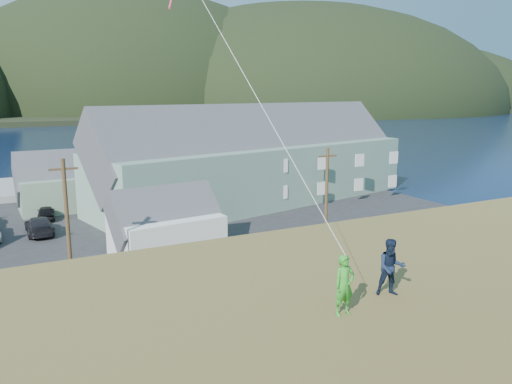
% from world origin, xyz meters
% --- Properties ---
extents(ground, '(900.00, 900.00, 0.00)m').
position_xyz_m(ground, '(0.00, 0.00, 0.00)').
color(ground, '#0A1638').
rests_on(ground, ground).
extents(grass_strip, '(110.00, 8.00, 0.10)m').
position_xyz_m(grass_strip, '(0.00, -2.00, 0.05)').
color(grass_strip, '#4C3D19').
rests_on(grass_strip, ground).
extents(waterfront_lot, '(72.00, 36.00, 0.12)m').
position_xyz_m(waterfront_lot, '(0.00, 17.00, 0.06)').
color(waterfront_lot, '#28282B').
rests_on(waterfront_lot, ground).
extents(wharf, '(26.00, 14.00, 0.90)m').
position_xyz_m(wharf, '(-6.00, 40.00, 0.45)').
color(wharf, gray).
rests_on(wharf, ground).
extents(far_shore, '(900.00, 320.00, 2.00)m').
position_xyz_m(far_shore, '(0.00, 330.00, 1.00)').
color(far_shore, black).
rests_on(far_shore, ground).
extents(far_hills, '(760.00, 265.00, 143.00)m').
position_xyz_m(far_hills, '(35.59, 279.38, 2.00)').
color(far_hills, black).
rests_on(far_hills, ground).
extents(lodge, '(39.78, 18.97, 13.49)m').
position_xyz_m(lodge, '(18.30, 21.11, 5.18)').
color(lodge, slate).
rests_on(lodge, waterfront_lot).
extents(shed_white, '(8.75, 6.35, 6.52)m').
position_xyz_m(shed_white, '(3.25, 7.33, 2.51)').
color(shed_white, white).
rests_on(shed_white, waterfront_lot).
extents(shed_palegreen_far, '(11.82, 7.13, 7.77)m').
position_xyz_m(shed_palegreen_far, '(-0.90, 27.48, 2.96)').
color(shed_palegreen_far, gray).
rests_on(shed_palegreen_far, waterfront_lot).
extents(utility_poles, '(33.79, 0.24, 9.42)m').
position_xyz_m(utility_poles, '(-4.07, 1.50, 4.51)').
color(utility_poles, '#47331E').
rests_on(utility_poles, waterfront_lot).
extents(kite_flyer_green, '(0.54, 0.36, 1.48)m').
position_xyz_m(kite_flyer_green, '(-0.44, -19.73, 7.94)').
color(kite_flyer_green, green).
rests_on(kite_flyer_green, hillside).
extents(kite_flyer_navy, '(0.92, 0.84, 1.52)m').
position_xyz_m(kite_flyer_navy, '(1.36, -19.33, 7.96)').
color(kite_flyer_navy, '#131E35').
rests_on(kite_flyer_navy, hillside).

